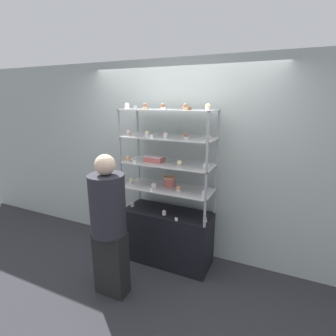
% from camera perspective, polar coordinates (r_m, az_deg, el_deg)
% --- Properties ---
extents(ground_plane, '(20.00, 20.00, 0.00)m').
position_cam_1_polar(ground_plane, '(3.74, 0.00, -19.43)').
color(ground_plane, '#2D2D33').
extents(back_wall, '(8.00, 0.05, 2.60)m').
position_cam_1_polar(back_wall, '(3.52, 2.53, 1.59)').
color(back_wall, '#A8B2AD').
rests_on(back_wall, ground_plane).
extents(display_base, '(1.12, 0.45, 0.71)m').
position_cam_1_polar(display_base, '(3.55, 0.00, -14.67)').
color(display_base, black).
rests_on(display_base, ground_plane).
extents(display_riser_lower, '(1.12, 0.45, 0.32)m').
position_cam_1_polar(display_riser_lower, '(3.28, 0.00, -4.69)').
color(display_riser_lower, '#99999E').
rests_on(display_riser_lower, display_base).
extents(display_riser_middle, '(1.12, 0.45, 0.32)m').
position_cam_1_polar(display_riser_middle, '(3.19, 0.00, 0.72)').
color(display_riser_middle, '#99999E').
rests_on(display_riser_middle, display_riser_lower).
extents(display_riser_upper, '(1.12, 0.45, 0.32)m').
position_cam_1_polar(display_riser_upper, '(3.12, 0.00, 6.40)').
color(display_riser_upper, '#99999E').
rests_on(display_riser_upper, display_riser_middle).
extents(display_riser_top, '(1.12, 0.45, 0.32)m').
position_cam_1_polar(display_riser_top, '(3.09, 0.00, 12.25)').
color(display_riser_top, '#99999E').
rests_on(display_riser_top, display_riser_upper).
extents(layer_cake_centerpiece, '(0.16, 0.16, 0.13)m').
position_cam_1_polar(layer_cake_centerpiece, '(3.31, 0.35, -2.92)').
color(layer_cake_centerpiece, '#C66660').
rests_on(layer_cake_centerpiece, display_riser_lower).
extents(sheet_cake_frosted, '(0.23, 0.15, 0.07)m').
position_cam_1_polar(sheet_cake_frosted, '(3.25, -2.99, 2.03)').
color(sheet_cake_frosted, '#C66660').
rests_on(sheet_cake_frosted, display_riser_middle).
extents(cupcake_0, '(0.05, 0.05, 0.06)m').
position_cam_1_polar(cupcake_0, '(3.55, -7.77, -7.84)').
color(cupcake_0, white).
rests_on(cupcake_0, display_base).
extents(cupcake_1, '(0.05, 0.05, 0.06)m').
position_cam_1_polar(cupcake_1, '(3.28, -0.78, -9.68)').
color(cupcake_1, white).
rests_on(cupcake_1, display_base).
extents(cupcake_2, '(0.05, 0.05, 0.06)m').
position_cam_1_polar(cupcake_2, '(3.15, 8.05, -10.95)').
color(cupcake_2, white).
rests_on(cupcake_2, display_base).
extents(price_tag_0, '(0.04, 0.00, 0.04)m').
position_cam_1_polar(price_tag_0, '(3.14, 1.80, -11.09)').
color(price_tag_0, white).
rests_on(price_tag_0, display_base).
extents(cupcake_3, '(0.06, 0.06, 0.07)m').
position_cam_1_polar(cupcake_3, '(3.47, -7.92, -2.77)').
color(cupcake_3, beige).
rests_on(cupcake_3, display_riser_lower).
extents(cupcake_4, '(0.06, 0.06, 0.07)m').
position_cam_1_polar(cupcake_4, '(3.25, -3.11, -3.86)').
color(cupcake_4, beige).
rests_on(cupcake_4, display_riser_lower).
extents(cupcake_5, '(0.06, 0.06, 0.07)m').
position_cam_1_polar(cupcake_5, '(3.15, 2.27, -4.45)').
color(cupcake_5, beige).
rests_on(cupcake_5, display_riser_lower).
extents(cupcake_6, '(0.06, 0.06, 0.07)m').
position_cam_1_polar(cupcake_6, '(3.02, 7.85, -5.46)').
color(cupcake_6, white).
rests_on(cupcake_6, display_riser_lower).
extents(price_tag_1, '(0.04, 0.00, 0.04)m').
position_cam_1_polar(price_tag_1, '(3.15, -3.70, -4.73)').
color(price_tag_1, white).
rests_on(price_tag_1, display_riser_lower).
extents(cupcake_7, '(0.06, 0.06, 0.07)m').
position_cam_1_polar(cupcake_7, '(3.30, -8.72, 2.04)').
color(cupcake_7, '#CCB28C').
rests_on(cupcake_7, display_riser_middle).
extents(cupcake_8, '(0.06, 0.06, 0.07)m').
position_cam_1_polar(cupcake_8, '(3.05, 2.55, 1.11)').
color(cupcake_8, '#CCB28C').
rests_on(cupcake_8, display_riser_middle).
extents(cupcake_9, '(0.06, 0.06, 0.07)m').
position_cam_1_polar(cupcake_9, '(2.91, 8.22, 0.30)').
color(cupcake_9, '#CCB28C').
rests_on(cupcake_9, display_riser_middle).
extents(price_tag_2, '(0.04, 0.00, 0.04)m').
position_cam_1_polar(price_tag_2, '(3.16, -7.28, 1.31)').
color(price_tag_2, white).
rests_on(price_tag_2, display_riser_middle).
extents(cupcake_10, '(0.05, 0.05, 0.06)m').
position_cam_1_polar(cupcake_10, '(3.33, -8.56, 7.66)').
color(cupcake_10, '#CCB28C').
rests_on(cupcake_10, display_riser_upper).
extents(cupcake_11, '(0.05, 0.05, 0.06)m').
position_cam_1_polar(cupcake_11, '(3.20, -4.56, 7.49)').
color(cupcake_11, white).
rests_on(cupcake_11, display_riser_upper).
extents(cupcake_12, '(0.05, 0.05, 0.06)m').
position_cam_1_polar(cupcake_12, '(3.06, -0.56, 7.19)').
color(cupcake_12, white).
rests_on(cupcake_12, display_riser_upper).
extents(cupcake_13, '(0.05, 0.05, 0.06)m').
position_cam_1_polar(cupcake_13, '(2.99, 3.98, 6.98)').
color(cupcake_13, white).
rests_on(cupcake_13, display_riser_upper).
extents(cupcake_14, '(0.05, 0.05, 0.06)m').
position_cam_1_polar(cupcake_14, '(2.91, 8.69, 6.62)').
color(cupcake_14, '#CCB28C').
rests_on(cupcake_14, display_riser_upper).
extents(price_tag_3, '(0.04, 0.00, 0.04)m').
position_cam_1_polar(price_tag_3, '(2.99, -3.68, 6.83)').
color(price_tag_3, white).
rests_on(price_tag_3, display_riser_upper).
extents(cupcake_15, '(0.06, 0.06, 0.07)m').
position_cam_1_polar(cupcake_15, '(3.26, -8.92, 13.20)').
color(cupcake_15, white).
rests_on(cupcake_15, display_riser_top).
extents(cupcake_16, '(0.06, 0.06, 0.07)m').
position_cam_1_polar(cupcake_16, '(3.12, -4.98, 13.25)').
color(cupcake_16, '#CCB28C').
rests_on(cupcake_16, display_riser_top).
extents(cupcake_17, '(0.06, 0.06, 0.07)m').
position_cam_1_polar(cupcake_17, '(2.99, -1.08, 13.23)').
color(cupcake_17, white).
rests_on(cupcake_17, display_riser_top).
extents(cupcake_18, '(0.06, 0.06, 0.07)m').
position_cam_1_polar(cupcake_18, '(2.94, 3.83, 13.17)').
color(cupcake_18, '#CCB28C').
rests_on(cupcake_18, display_riser_top).
extents(cupcake_19, '(0.06, 0.06, 0.07)m').
position_cam_1_polar(cupcake_19, '(2.83, 8.70, 12.97)').
color(cupcake_19, white).
rests_on(cupcake_19, display_riser_top).
extents(price_tag_4, '(0.04, 0.00, 0.04)m').
position_cam_1_polar(price_tag_4, '(3.06, -7.12, 12.94)').
color(price_tag_4, white).
rests_on(price_tag_4, display_riser_top).
extents(donut_glazed, '(0.12, 0.12, 0.03)m').
position_cam_1_polar(donut_glazed, '(3.05, 4.05, 12.88)').
color(donut_glazed, brown).
rests_on(donut_glazed, display_riser_top).
extents(customer_figure, '(0.37, 0.37, 1.58)m').
position_cam_1_polar(customer_figure, '(2.87, -12.77, -11.63)').
color(customer_figure, black).
rests_on(customer_figure, ground_plane).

